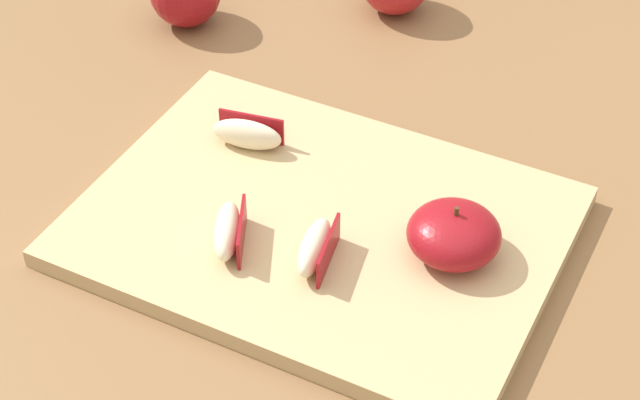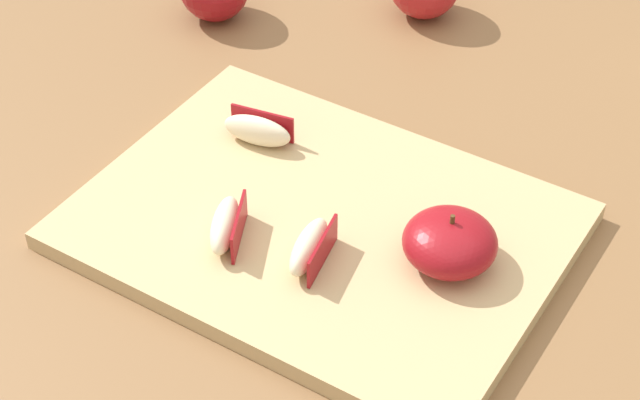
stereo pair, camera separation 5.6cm
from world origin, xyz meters
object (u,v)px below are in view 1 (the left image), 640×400
Objects in this scene: apple_half_skin_up at (454,234)px; apple_wedge_front at (316,248)px; apple_wedge_near_knife at (229,231)px; cutting_board at (320,226)px; apple_wedge_back at (248,134)px.

apple_wedge_front is at bearing -148.62° from apple_half_skin_up.
apple_half_skin_up reaches higher than apple_wedge_near_knife.
cutting_board is at bearing 112.98° from apple_wedge_front.
apple_half_skin_up is 1.13× the size of apple_wedge_back.
apple_half_skin_up is 1.13× the size of apple_wedge_near_knife.
apple_wedge_front and apple_wedge_back have the same top height.
cutting_board is 0.11m from apple_half_skin_up.
apple_half_skin_up is 1.13× the size of apple_wedge_front.
apple_half_skin_up is 0.21m from apple_wedge_back.
cutting_board is at bearing 49.30° from apple_wedge_near_knife.
apple_wedge_front is 1.00× the size of apple_wedge_near_knife.
apple_wedge_near_knife is (-0.16, -0.07, -0.01)m from apple_half_skin_up.
apple_wedge_near_knife is at bearing -66.98° from apple_wedge_back.
apple_half_skin_up reaches higher than apple_wedge_back.
apple_half_skin_up is 0.17m from apple_wedge_near_knife.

